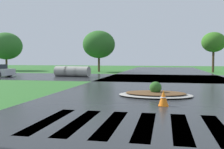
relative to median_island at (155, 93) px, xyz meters
name	(u,v)px	position (x,y,z in m)	size (l,w,h in m)	color
asphalt_roadway	(164,94)	(0.38, 0.66, -0.12)	(10.83, 80.00, 0.01)	#232628
asphalt_cross_road	(164,78)	(0.38, 11.71, -0.12)	(90.00, 9.74, 0.01)	#232628
crosswalk_stripes	(163,126)	(0.38, -5.44, -0.12)	(6.75, 3.11, 0.01)	white
median_island	(155,93)	(0.00, 0.00, 0.00)	(3.42, 2.26, 0.68)	#9E9B93
drainage_pipe_stack	(72,71)	(-8.39, 11.74, 0.37)	(3.65, 1.50, 0.99)	#9E9B93
traffic_cone	(163,98)	(0.38, -2.52, 0.16)	(0.38, 0.38, 0.59)	orange
background_treeline	(95,45)	(-8.82, 21.81, 3.46)	(46.95, 5.53, 5.53)	#4C3823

